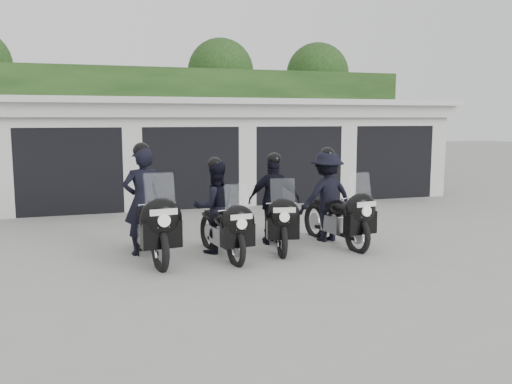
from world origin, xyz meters
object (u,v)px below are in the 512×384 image
object	(u,v)px
police_bike_a	(147,212)
police_bike_d	(331,201)
police_bike_b	(219,213)
police_bike_c	(275,206)

from	to	relation	value
police_bike_a	police_bike_d	world-z (taller)	police_bike_a
police_bike_b	police_bike_c	size ratio (longest dim) A/B	0.99
police_bike_a	police_bike_c	bearing A→B (deg)	-2.56
police_bike_c	police_bike_d	bearing A→B (deg)	9.68
police_bike_b	police_bike_d	distance (m)	2.35
police_bike_a	police_bike_d	distance (m)	3.57
police_bike_a	police_bike_d	xyz separation A→B (m)	(3.57, 0.15, -0.00)
police_bike_a	police_bike_d	size ratio (longest dim) A/B	1.08
police_bike_b	police_bike_d	xyz separation A→B (m)	(2.33, 0.26, 0.06)
police_bike_c	police_bike_d	distance (m)	1.15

